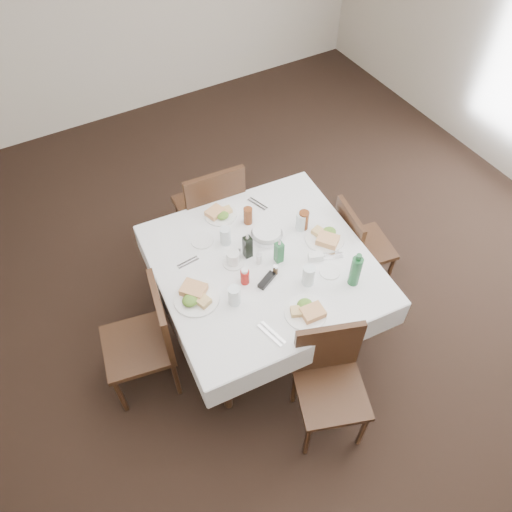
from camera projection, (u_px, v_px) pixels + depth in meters
The scene contains 33 objects.
ground_plane at pixel (281, 340), 3.85m from camera, with size 7.00×7.00×0.00m, color black.
room_shell at pixel (294, 168), 2.54m from camera, with size 6.04×7.04×2.80m.
dining_table at pixel (263, 269), 3.43m from camera, with size 1.51×1.51×0.76m.
chair_north at pixel (212, 207), 3.98m from camera, with size 0.51×0.51×1.00m.
chair_south at pixel (329, 375), 3.11m from camera, with size 0.54×0.54×0.89m.
chair_east at pixel (357, 243), 3.85m from camera, with size 0.46×0.46×0.84m.
chair_west at pixel (149, 336), 3.26m from camera, with size 0.51×0.51×0.93m.
meal_north at pixel (220, 214), 3.63m from camera, with size 0.24×0.24×0.05m.
meal_south at pixel (307, 311), 3.09m from camera, with size 0.27×0.27×0.06m.
meal_east at pixel (326, 237), 3.48m from camera, with size 0.28×0.28×0.06m.
meal_west at pixel (195, 296), 3.16m from camera, with size 0.29×0.29×0.06m.
side_plate_a at pixel (202, 240), 3.49m from camera, with size 0.16×0.16×0.01m.
side_plate_b at pixel (330, 272), 3.31m from camera, with size 0.14×0.14×0.01m.
water_n at pixel (225, 236), 3.43m from camera, with size 0.07×0.07×0.14m.
water_s at pixel (309, 275), 3.20m from camera, with size 0.08×0.08×0.15m.
water_e at pixel (301, 222), 3.52m from camera, with size 0.07×0.07×0.14m.
water_w at pixel (234, 296), 3.10m from camera, with size 0.08×0.08×0.15m.
iced_tea_a at pixel (248, 216), 3.56m from camera, with size 0.06×0.06×0.13m.
iced_tea_b at pixel (304, 220), 3.52m from camera, with size 0.07×0.07×0.15m.
bread_basket at pixel (267, 234), 3.49m from camera, with size 0.22×0.22×0.07m.
oil_cruet_dark at pixel (248, 246), 3.33m from camera, with size 0.05×0.05×0.22m.
oil_cruet_green at pixel (279, 252), 3.31m from camera, with size 0.05×0.05×0.21m.
ketchup_bottle at pixel (245, 276), 3.21m from camera, with size 0.06×0.06×0.13m.
salt_shaker at pixel (259, 259), 3.33m from camera, with size 0.04×0.04×0.08m.
pepper_shaker at pixel (275, 270), 3.28m from camera, with size 0.03×0.03×0.08m.
coffee_mug at pixel (233, 258), 3.33m from camera, with size 0.15×0.14×0.10m.
sunglasses at pixel (267, 280), 3.25m from camera, with size 0.15×0.11×0.03m.
green_bottle at pixel (356, 271), 3.16m from camera, with size 0.07×0.07×0.28m.
sugar_caddy at pixel (316, 256), 3.37m from camera, with size 0.11×0.09×0.05m.
cutlery_n at pixel (258, 204), 3.72m from camera, with size 0.09×0.18×0.01m.
cutlery_s at pixel (272, 334), 3.00m from camera, with size 0.10×0.21×0.01m.
cutlery_e at pixel (329, 256), 3.40m from camera, with size 0.20×0.11×0.01m.
cutlery_w at pixel (188, 262), 3.36m from camera, with size 0.16×0.05×0.01m.
Camera 1 is at (-1.14, -1.62, 3.37)m, focal length 35.00 mm.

